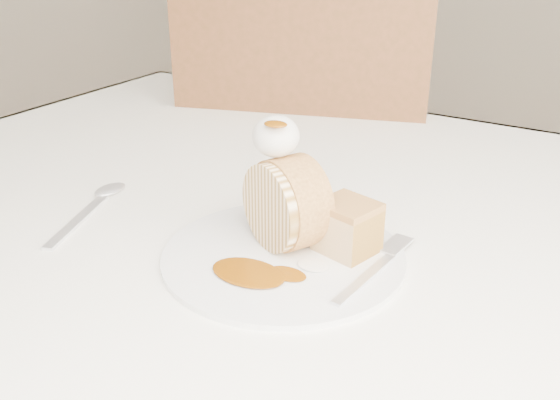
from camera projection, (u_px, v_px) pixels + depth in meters
The scene contains 10 objects.
table at pixel (356, 282), 0.76m from camera, with size 1.40×0.90×0.75m.
chair_far at pixel (307, 191), 1.30m from camera, with size 0.57×0.57×0.96m.
plate at pixel (283, 256), 0.64m from camera, with size 0.25×0.25×0.01m, color white.
roulade_slice at pixel (286, 204), 0.64m from camera, with size 0.09×0.09×0.05m, color #FFE1B1.
cake_chunk at pixel (347, 230), 0.63m from camera, with size 0.06×0.05×0.05m, color tan.
whipped_cream at pixel (276, 136), 0.62m from camera, with size 0.05×0.05×0.04m, color silver.
caramel_drizzle at pixel (276, 119), 0.60m from camera, with size 0.02×0.02×0.01m, color #743A04.
caramel_pool at pixel (248, 272), 0.60m from camera, with size 0.08×0.05×0.00m, color #743A04, non-canonical shape.
fork at pixel (365, 279), 0.59m from camera, with size 0.02×0.15×0.00m, color silver.
spoon at pixel (77, 221), 0.71m from camera, with size 0.02×0.17×0.00m, color silver.
Camera 1 is at (0.26, -0.41, 1.07)m, focal length 40.00 mm.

